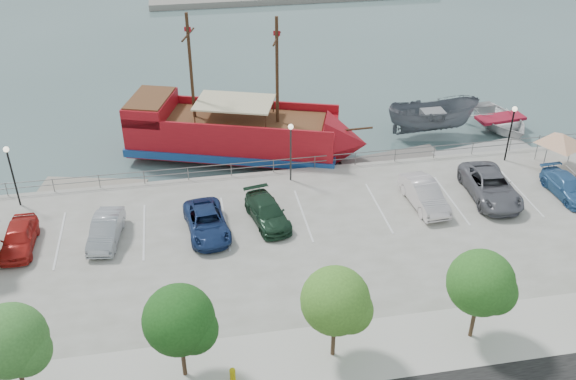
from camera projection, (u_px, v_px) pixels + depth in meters
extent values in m
plane|color=#405B59|center=(310.00, 246.00, 39.75)|extent=(160.00, 160.00, 0.00)
cube|color=beige|center=(353.00, 352.00, 30.83)|extent=(100.00, 4.00, 0.05)
cylinder|color=slate|center=(287.00, 159.00, 45.26)|extent=(50.00, 0.06, 0.06)
cylinder|color=slate|center=(287.00, 164.00, 45.47)|extent=(50.00, 0.06, 0.06)
cube|color=#A30F19|center=(233.00, 135.00, 48.68)|extent=(16.30, 9.54, 2.53)
cube|color=navy|center=(234.00, 145.00, 49.11)|extent=(16.67, 9.91, 0.58)
cone|color=#A30F19|center=(346.00, 143.00, 47.63)|extent=(4.43, 5.41, 4.67)
cube|color=#A30F19|center=(151.00, 107.00, 48.43)|extent=(4.31, 5.54, 1.36)
cube|color=brown|center=(149.00, 98.00, 48.05)|extent=(4.00, 5.10, 0.12)
cube|color=brown|center=(239.00, 120.00, 47.93)|extent=(13.34, 8.06, 0.15)
cube|color=#A30F19|center=(239.00, 103.00, 49.80)|extent=(14.82, 5.11, 0.68)
cube|color=#A30F19|center=(225.00, 130.00, 45.87)|extent=(14.82, 5.11, 0.68)
cylinder|color=#382111|center=(277.00, 72.00, 45.51)|extent=(0.30, 0.30, 7.97)
cylinder|color=#382111|center=(191.00, 68.00, 46.28)|extent=(0.30, 0.30, 7.97)
cylinder|color=#382111|center=(277.00, 39.00, 44.24)|extent=(1.05, 2.81, 0.14)
cylinder|color=#382111|center=(188.00, 35.00, 45.01)|extent=(1.05, 2.81, 0.14)
cube|color=beige|center=(234.00, 102.00, 47.23)|extent=(6.52, 5.29, 0.12)
cylinder|color=#382111|center=(356.00, 129.00, 46.94)|extent=(2.35, 0.91, 0.58)
imported|color=slate|center=(432.00, 120.00, 51.95)|extent=(7.60, 3.17, 2.89)
imported|color=silver|center=(500.00, 123.00, 53.28)|extent=(5.37, 6.98, 1.34)
cube|color=gray|center=(94.00, 188.00, 45.28)|extent=(7.62, 3.72, 0.42)
cube|color=#69635D|center=(392.00, 161.00, 48.60)|extent=(8.05, 3.49, 0.44)
cube|color=#979591|center=(482.00, 153.00, 49.71)|extent=(8.06, 3.53, 0.45)
cylinder|color=slate|center=(537.00, 147.00, 46.70)|extent=(0.08, 0.08, 1.99)
cylinder|color=slate|center=(571.00, 149.00, 46.43)|extent=(0.08, 0.08, 1.99)
cylinder|color=slate|center=(544.00, 163.00, 44.72)|extent=(0.08, 0.08, 1.99)
pyramid|color=silver|center=(563.00, 134.00, 44.65)|extent=(4.78, 4.78, 0.81)
cylinder|color=#C5B80A|center=(233.00, 376.00, 29.11)|extent=(0.27, 0.27, 0.66)
sphere|color=#C5B80A|center=(232.00, 371.00, 28.92)|extent=(0.29, 0.29, 0.29)
cylinder|color=black|center=(14.00, 178.00, 40.90)|extent=(0.12, 0.12, 4.00)
sphere|color=#FFF2CC|center=(6.00, 149.00, 39.80)|extent=(0.36, 0.36, 0.36)
cylinder|color=black|center=(291.00, 155.00, 43.62)|extent=(0.12, 0.12, 4.00)
sphere|color=#FFF2CC|center=(291.00, 127.00, 42.52)|extent=(0.36, 0.36, 0.36)
cylinder|color=black|center=(509.00, 136.00, 46.05)|extent=(0.12, 0.12, 4.00)
sphere|color=#FFF2CC|center=(515.00, 109.00, 44.95)|extent=(0.36, 0.36, 0.36)
cylinder|color=#473321|center=(22.00, 379.00, 27.99)|extent=(0.20, 0.20, 2.20)
sphere|color=#316627|center=(10.00, 340.00, 26.79)|extent=(3.20, 3.20, 3.20)
sphere|color=#316627|center=(26.00, 351.00, 26.83)|extent=(2.20, 2.20, 2.20)
cylinder|color=#473321|center=(183.00, 357.00, 29.05)|extent=(0.20, 0.20, 2.20)
sphere|color=#1A4916|center=(179.00, 320.00, 27.85)|extent=(3.20, 3.20, 3.20)
sphere|color=#1A4916|center=(194.00, 330.00, 27.90)|extent=(2.20, 2.20, 2.20)
cylinder|color=#473321|center=(333.00, 338.00, 30.11)|extent=(0.20, 0.20, 2.20)
sphere|color=#417624|center=(335.00, 300.00, 28.91)|extent=(3.20, 3.20, 3.20)
sphere|color=#417624|center=(349.00, 310.00, 28.96)|extent=(2.20, 2.20, 2.20)
cylinder|color=#473321|center=(473.00, 319.00, 31.17)|extent=(0.20, 0.20, 2.20)
sphere|color=#285E1E|center=(481.00, 283.00, 29.97)|extent=(3.20, 3.20, 3.20)
sphere|color=#285E1E|center=(494.00, 292.00, 30.02)|extent=(2.20, 2.20, 2.20)
imported|color=red|center=(19.00, 237.00, 37.56)|extent=(1.81, 4.40, 1.49)
imported|color=#9A9EA5|center=(106.00, 230.00, 38.24)|extent=(2.15, 4.57, 1.45)
imported|color=navy|center=(207.00, 223.00, 38.94)|extent=(2.86, 5.32, 1.42)
imported|color=#1A3825|center=(267.00, 212.00, 39.95)|extent=(2.80, 5.03, 1.38)
imported|color=silver|center=(424.00, 195.00, 41.51)|extent=(2.00, 4.96, 1.60)
imported|color=slate|center=(491.00, 186.00, 42.32)|extent=(3.17, 6.16, 1.66)
imported|color=#3668A0|center=(567.00, 187.00, 42.62)|extent=(2.05, 4.63, 1.32)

